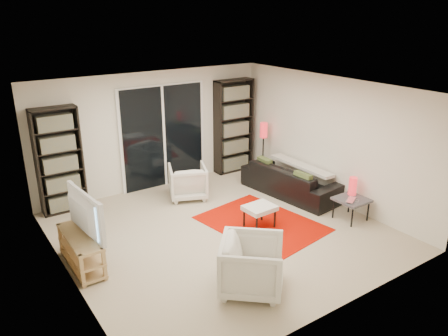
# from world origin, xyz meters

# --- Properties ---
(floor) EXTENTS (5.00, 5.00, 0.00)m
(floor) POSITION_xyz_m (0.00, 0.00, 0.00)
(floor) COLOR tan
(floor) RESTS_ON ground
(wall_back) EXTENTS (5.00, 0.02, 2.40)m
(wall_back) POSITION_xyz_m (0.00, 2.50, 1.20)
(wall_back) COLOR silver
(wall_back) RESTS_ON ground
(wall_front) EXTENTS (5.00, 0.02, 2.40)m
(wall_front) POSITION_xyz_m (0.00, -2.50, 1.20)
(wall_front) COLOR silver
(wall_front) RESTS_ON ground
(wall_left) EXTENTS (0.02, 5.00, 2.40)m
(wall_left) POSITION_xyz_m (-2.50, 0.00, 1.20)
(wall_left) COLOR silver
(wall_left) RESTS_ON ground
(wall_right) EXTENTS (0.02, 5.00, 2.40)m
(wall_right) POSITION_xyz_m (2.50, 0.00, 1.20)
(wall_right) COLOR silver
(wall_right) RESTS_ON ground
(ceiling) EXTENTS (5.00, 5.00, 0.02)m
(ceiling) POSITION_xyz_m (0.00, 0.00, 2.40)
(ceiling) COLOR white
(ceiling) RESTS_ON wall_back
(sliding_door) EXTENTS (1.92, 0.08, 2.16)m
(sliding_door) POSITION_xyz_m (0.20, 2.46, 1.05)
(sliding_door) COLOR white
(sliding_door) RESTS_ON ground
(bookshelf_left) EXTENTS (0.80, 0.30, 1.95)m
(bookshelf_left) POSITION_xyz_m (-1.95, 2.33, 0.98)
(bookshelf_left) COLOR black
(bookshelf_left) RESTS_ON ground
(bookshelf_right) EXTENTS (0.90, 0.30, 2.10)m
(bookshelf_right) POSITION_xyz_m (1.90, 2.33, 1.05)
(bookshelf_right) COLOR black
(bookshelf_right) RESTS_ON ground
(tv_stand) EXTENTS (0.36, 1.14, 0.50)m
(tv_stand) POSITION_xyz_m (-2.27, 0.27, 0.26)
(tv_stand) COLOR tan
(tv_stand) RESTS_ON floor
(tv) EXTENTS (0.25, 1.13, 0.64)m
(tv) POSITION_xyz_m (-2.25, 0.27, 0.82)
(tv) COLOR black
(tv) RESTS_ON tv_stand
(rug) EXTENTS (1.79, 2.24, 0.01)m
(rug) POSITION_xyz_m (0.73, -0.16, 0.01)
(rug) COLOR #BC0E00
(rug) RESTS_ON floor
(sofa) EXTENTS (1.05, 2.16, 0.61)m
(sofa) POSITION_xyz_m (2.03, 0.54, 0.30)
(sofa) COLOR black
(sofa) RESTS_ON floor
(armchair_back) EXTENTS (0.94, 0.95, 0.67)m
(armchair_back) POSITION_xyz_m (0.24, 1.57, 0.33)
(armchair_back) COLOR silver
(armchair_back) RESTS_ON floor
(armchair_front) EXTENTS (1.14, 1.14, 0.75)m
(armchair_front) POSITION_xyz_m (-0.58, -1.58, 0.37)
(armchair_front) COLOR silver
(armchair_front) RESTS_ON floor
(ottoman) EXTENTS (0.53, 0.44, 0.40)m
(ottoman) POSITION_xyz_m (0.62, -0.24, 0.34)
(ottoman) COLOR silver
(ottoman) RESTS_ON floor
(side_table) EXTENTS (0.53, 0.53, 0.40)m
(side_table) POSITION_xyz_m (2.15, -0.91, 0.36)
(side_table) COLOR #444449
(side_table) RESTS_ON floor
(laptop) EXTENTS (0.36, 0.31, 0.02)m
(laptop) POSITION_xyz_m (2.09, -1.00, 0.41)
(laptop) COLOR silver
(laptop) RESTS_ON side_table
(table_lamp) EXTENTS (0.14, 0.14, 0.32)m
(table_lamp) POSITION_xyz_m (2.30, -0.78, 0.56)
(table_lamp) COLOR red
(table_lamp) RESTS_ON side_table
(floor_lamp) EXTENTS (0.18, 0.18, 1.21)m
(floor_lamp) POSITION_xyz_m (2.26, 1.70, 0.91)
(floor_lamp) COLOR black
(floor_lamp) RESTS_ON floor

